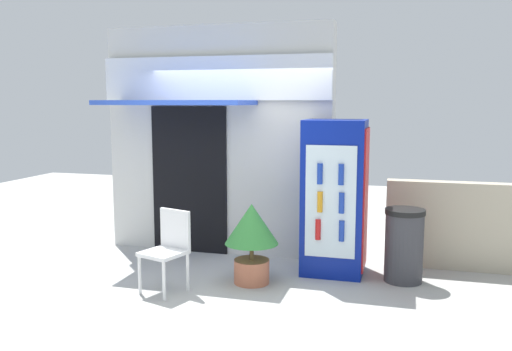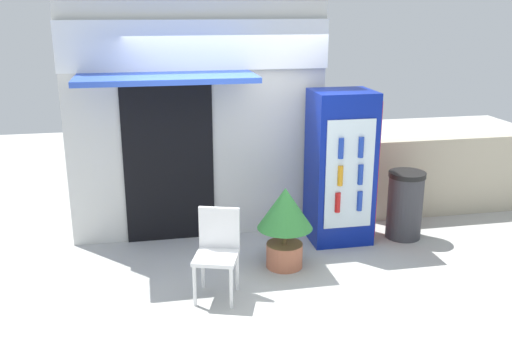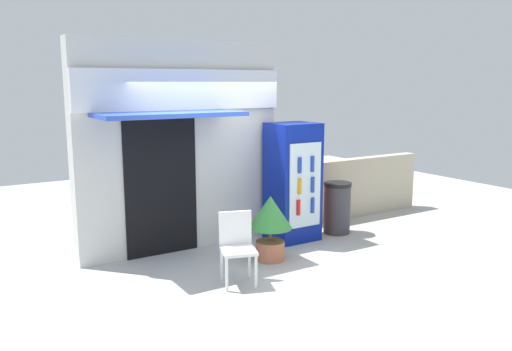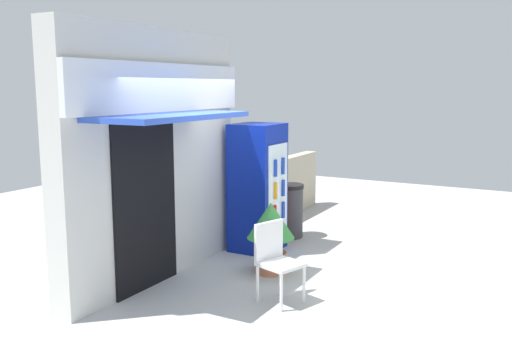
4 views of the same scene
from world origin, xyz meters
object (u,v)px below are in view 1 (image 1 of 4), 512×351
(drink_cooler, at_px, (335,197))
(potted_plant_near_shop, at_px, (252,234))
(trash_bin, at_px, (404,245))
(plastic_chair, at_px, (169,245))

(drink_cooler, xyz_separation_m, potted_plant_near_shop, (-0.86, -0.65, -0.35))
(potted_plant_near_shop, height_order, trash_bin, potted_plant_near_shop)
(plastic_chair, distance_m, potted_plant_near_shop, 0.95)
(potted_plant_near_shop, bearing_deg, trash_bin, 17.51)
(drink_cooler, relative_size, trash_bin, 2.18)
(drink_cooler, distance_m, potted_plant_near_shop, 1.13)
(drink_cooler, relative_size, potted_plant_near_shop, 2.01)
(drink_cooler, bearing_deg, trash_bin, -8.06)
(drink_cooler, height_order, potted_plant_near_shop, drink_cooler)
(plastic_chair, bearing_deg, trash_bin, 22.00)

